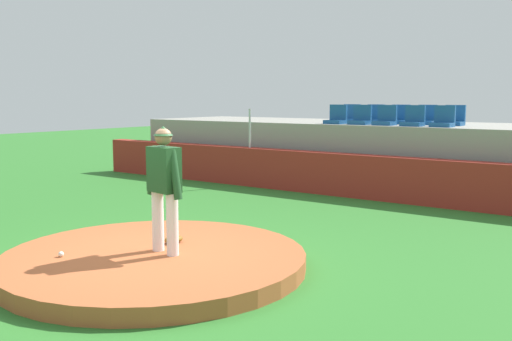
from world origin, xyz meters
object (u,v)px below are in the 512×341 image
object	(u,v)px
stadium_chair_6	(374,117)
stadium_chair_1	(361,118)
baseball	(61,254)
stadium_chair_7	(399,118)
fielding_glove	(174,239)
stadium_chair_8	(426,118)
stadium_chair_4	(443,120)
stadium_chair_3	(414,120)
stadium_chair_0	(336,118)
stadium_chair_5	(350,117)
stadium_chair_9	(454,119)
stadium_chair_2	(386,119)
pitcher	(164,180)

from	to	relation	value
stadium_chair_6	stadium_chair_1	bearing A→B (deg)	90.81
baseball	stadium_chair_7	distance (m)	9.83
fielding_glove	stadium_chair_8	size ratio (longest dim) A/B	0.60
stadium_chair_4	stadium_chair_6	xyz separation A→B (m)	(-2.10, 0.86, 0.00)
stadium_chair_3	stadium_chair_0	bearing A→B (deg)	-1.02
stadium_chair_0	stadium_chair_8	xyz separation A→B (m)	(2.07, 0.90, 0.00)
fielding_glove	stadium_chair_5	xyz separation A→B (m)	(-1.28, 8.28, 1.56)
stadium_chair_0	stadium_chair_1	size ratio (longest dim) A/B	1.00
stadium_chair_3	stadium_chair_9	bearing A→B (deg)	-127.13
stadium_chair_2	stadium_chair_1	bearing A→B (deg)	1.13
fielding_glove	stadium_chair_5	size ratio (longest dim) A/B	0.60
stadium_chair_0	stadium_chair_8	distance (m)	2.26
fielding_glove	stadium_chair_7	bearing A→B (deg)	9.09
stadium_chair_0	stadium_chair_4	distance (m)	2.79
stadium_chair_1	stadium_chair_2	distance (m)	0.66
stadium_chair_4	stadium_chair_5	distance (m)	2.97
stadium_chair_2	pitcher	bearing A→B (deg)	91.10
stadium_chair_4	stadium_chair_1	bearing A→B (deg)	0.19
stadium_chair_3	baseball	bearing A→B (deg)	79.81
baseball	stadium_chair_1	size ratio (longest dim) A/B	0.15
pitcher	stadium_chair_9	world-z (taller)	stadium_chair_9
pitcher	fielding_glove	xyz separation A→B (m)	(-0.28, 0.45, -0.96)
stadium_chair_1	stadium_chair_7	xyz separation A→B (m)	(0.68, 0.86, 0.00)
stadium_chair_0	stadium_chair_4	bearing A→B (deg)	-179.84
pitcher	stadium_chair_6	world-z (taller)	stadium_chair_6
stadium_chair_5	stadium_chair_8	world-z (taller)	same
fielding_glove	stadium_chair_8	xyz separation A→B (m)	(0.84, 8.28, 1.56)
pitcher	stadium_chair_2	bearing A→B (deg)	101.44
baseball	stadium_chair_7	size ratio (longest dim) A/B	0.15
pitcher	stadium_chair_7	world-z (taller)	stadium_chair_7
stadium_chair_5	stadium_chair_6	size ratio (longest dim) A/B	1.00
stadium_chair_9	stadium_chair_5	bearing A→B (deg)	-0.74
stadium_chair_1	stadium_chair_6	size ratio (longest dim) A/B	1.00
stadium_chair_6	stadium_chair_7	bearing A→B (deg)	179.54
baseball	stadium_chair_8	bearing A→B (deg)	80.89
stadium_chair_4	stadium_chair_9	size ratio (longest dim) A/B	1.00
pitcher	stadium_chair_6	distance (m)	8.76
pitcher	stadium_chair_6	xyz separation A→B (m)	(-0.83, 8.70, 0.60)
stadium_chair_6	stadium_chair_2	bearing A→B (deg)	128.48
fielding_glove	stadium_chair_6	xyz separation A→B (m)	(-0.55, 8.25, 1.56)
fielding_glove	stadium_chair_2	bearing A→B (deg)	9.13
stadium_chair_4	stadium_chair_5	xyz separation A→B (m)	(-2.83, 0.90, 0.00)
stadium_chair_5	stadium_chair_3	bearing A→B (deg)	156.25
stadium_chair_3	stadium_chair_8	world-z (taller)	same
stadium_chair_1	stadium_chair_9	distance (m)	2.25
stadium_chair_3	stadium_chair_4	bearing A→B (deg)	-176.33
baseball	stadium_chair_8	distance (m)	9.96
stadium_chair_0	stadium_chair_1	xyz separation A→B (m)	(0.69, 0.00, 0.00)
stadium_chair_0	stadium_chair_6	world-z (taller)	same
fielding_glove	stadium_chair_0	distance (m)	7.64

